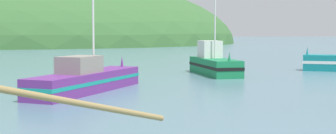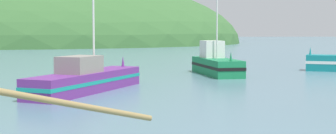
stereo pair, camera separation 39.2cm
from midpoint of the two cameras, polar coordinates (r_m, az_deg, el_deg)
name	(u,v)px [view 1 (the left image)]	position (r m, az deg, el deg)	size (l,w,h in m)	color
hill_mid_left	(2,43)	(147.79, -19.34, 2.72)	(136.25, 109.00, 41.04)	#386633
fishing_boat_green	(214,64)	(38.18, 5.21, 0.41)	(2.89, 7.74, 6.89)	#197A47
fishing_boat_purple	(86,79)	(27.40, -10.15, -1.47)	(6.26, 9.60, 6.16)	#6B2D84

